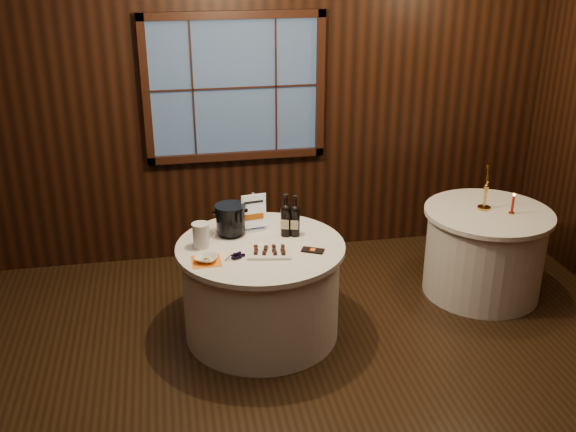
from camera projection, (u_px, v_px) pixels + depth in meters
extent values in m
plane|color=black|center=(285.00, 413.00, 4.46)|extent=(6.00, 6.00, 0.00)
cube|color=black|center=(235.00, 103.00, 6.14)|extent=(6.00, 0.02, 3.00)
cube|color=#3A527A|center=(235.00, 88.00, 6.05)|extent=(1.50, 0.01, 1.20)
cylinder|color=silver|center=(261.00, 292.00, 5.23)|extent=(1.20, 1.20, 0.73)
cylinder|color=silver|center=(260.00, 247.00, 5.08)|extent=(1.28, 1.28, 0.04)
cylinder|color=silver|center=(484.00, 254.00, 5.84)|extent=(1.00, 1.00, 0.73)
cylinder|color=silver|center=(489.00, 213.00, 5.69)|extent=(1.08, 1.08, 0.04)
cube|color=#B6B6BD|center=(254.00, 229.00, 5.32)|extent=(0.18, 0.12, 0.02)
cube|color=#B6B6BD|center=(253.00, 211.00, 5.25)|extent=(0.02, 0.02, 0.30)
cube|color=white|center=(254.00, 211.00, 5.24)|extent=(0.20, 0.04, 0.28)
cylinder|color=black|center=(286.00, 222.00, 5.18)|extent=(0.08, 0.08, 0.22)
sphere|color=black|center=(286.00, 209.00, 5.14)|extent=(0.08, 0.08, 0.08)
cylinder|color=black|center=(286.00, 202.00, 5.12)|extent=(0.03, 0.03, 0.10)
cylinder|color=black|center=(286.00, 196.00, 5.10)|extent=(0.04, 0.04, 0.02)
cube|color=beige|center=(287.00, 225.00, 5.15)|extent=(0.06, 0.02, 0.08)
cylinder|color=black|center=(295.00, 223.00, 5.18)|extent=(0.08, 0.08, 0.21)
sphere|color=black|center=(295.00, 210.00, 5.14)|extent=(0.08, 0.08, 0.08)
cylinder|color=black|center=(295.00, 203.00, 5.12)|extent=(0.03, 0.03, 0.10)
cylinder|color=black|center=(295.00, 197.00, 5.10)|extent=(0.03, 0.03, 0.02)
cube|color=beige|center=(296.00, 225.00, 5.15)|extent=(0.06, 0.02, 0.07)
cylinder|color=black|center=(231.00, 233.00, 5.24)|extent=(0.17, 0.17, 0.03)
cylinder|color=black|center=(231.00, 219.00, 5.19)|extent=(0.22, 0.22, 0.19)
cylinder|color=black|center=(230.00, 207.00, 5.15)|extent=(0.24, 0.24, 0.02)
cube|color=white|center=(270.00, 253.00, 4.92)|extent=(0.35, 0.27, 0.02)
cube|color=black|center=(313.00, 250.00, 4.97)|extent=(0.18, 0.15, 0.01)
cylinder|color=#3A2E15|center=(228.00, 257.00, 4.84)|extent=(0.07, 0.03, 0.03)
cylinder|color=silver|center=(201.00, 236.00, 5.00)|extent=(0.12, 0.12, 0.18)
cylinder|color=silver|center=(200.00, 224.00, 4.96)|extent=(0.13, 0.13, 0.01)
torus|color=silver|center=(209.00, 234.00, 5.01)|extent=(0.09, 0.02, 0.09)
cube|color=orange|center=(206.00, 261.00, 4.82)|extent=(0.21, 0.21, 0.00)
imported|color=white|center=(206.00, 258.00, 4.81)|extent=(0.20, 0.20, 0.04)
cylinder|color=gold|center=(484.00, 208.00, 5.72)|extent=(0.11, 0.11, 0.02)
cylinder|color=gold|center=(486.00, 187.00, 5.64)|extent=(0.02, 0.02, 0.35)
cylinder|color=gold|center=(489.00, 166.00, 5.57)|extent=(0.06, 0.06, 0.03)
cylinder|color=gold|center=(512.00, 213.00, 5.62)|extent=(0.05, 0.05, 0.01)
cylinder|color=#A11A0C|center=(513.00, 204.00, 5.59)|extent=(0.02, 0.02, 0.15)
sphere|color=#FFB23F|center=(514.00, 195.00, 5.55)|extent=(0.02, 0.02, 0.02)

